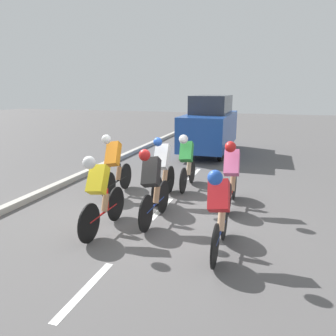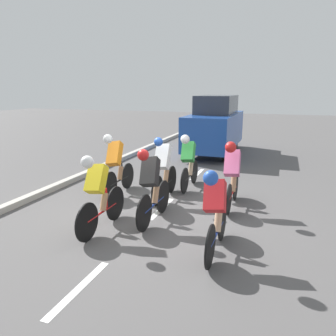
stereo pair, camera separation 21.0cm
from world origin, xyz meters
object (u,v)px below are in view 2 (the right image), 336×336
object	(u,v)px
cyclist_orange	(116,163)
support_car	(215,125)
cyclist_white	(163,167)
cyclist_green	(189,160)
cyclist_black	(151,184)
cyclist_yellow	(98,191)
cyclist_pink	(232,173)
cyclist_red	(215,210)

from	to	relation	value
cyclist_orange	support_car	distance (m)	6.33
cyclist_white	cyclist_green	size ratio (longest dim) A/B	1.05
cyclist_white	cyclist_orange	distance (m)	1.25
cyclist_black	cyclist_orange	xyz separation A→B (m)	(1.51, -1.36, 0.02)
cyclist_yellow	cyclist_pink	bearing A→B (deg)	-136.27
cyclist_black	cyclist_white	size ratio (longest dim) A/B	1.01
cyclist_pink	cyclist_yellow	world-z (taller)	cyclist_pink
cyclist_yellow	cyclist_white	bearing A→B (deg)	-103.59
cyclist_black	cyclist_orange	distance (m)	2.03
cyclist_pink	cyclist_black	bearing A→B (deg)	44.19
cyclist_orange	support_car	xyz separation A→B (m)	(-1.24, -6.20, 0.34)
support_car	cyclist_yellow	bearing A→B (deg)	86.56
support_car	cyclist_white	bearing A→B (deg)	90.10
cyclist_white	cyclist_orange	bearing A→B (deg)	1.37
cyclist_black	support_car	xyz separation A→B (m)	(0.27, -7.56, 0.36)
cyclist_red	cyclist_green	size ratio (longest dim) A/B	1.03
cyclist_yellow	cyclist_black	bearing A→B (deg)	-137.10
cyclist_black	cyclist_green	world-z (taller)	cyclist_black
cyclist_red	cyclist_white	size ratio (longest dim) A/B	0.98
cyclist_red	support_car	bearing A→B (deg)	-78.49
cyclist_black	cyclist_orange	bearing A→B (deg)	-42.00
cyclist_red	cyclist_yellow	xyz separation A→B (m)	(2.22, -0.18, 0.01)
cyclist_white	cyclist_yellow	distance (m)	2.16
cyclist_black	cyclist_green	xyz separation A→B (m)	(-0.07, -2.41, -0.01)
cyclist_green	support_car	world-z (taller)	support_car
cyclist_white	cyclist_orange	world-z (taller)	cyclist_orange
cyclist_orange	cyclist_green	world-z (taller)	cyclist_orange
cyclist_black	cyclist_white	distance (m)	1.41
cyclist_pink	cyclist_white	world-z (taller)	cyclist_white
cyclist_red	cyclist_green	world-z (taller)	cyclist_green
cyclist_black	cyclist_green	size ratio (longest dim) A/B	1.06
cyclist_red	cyclist_white	xyz separation A→B (m)	(1.71, -2.28, 0.03)
cyclist_orange	support_car	bearing A→B (deg)	-101.32
cyclist_pink	support_car	distance (m)	6.44
cyclist_yellow	support_car	bearing A→B (deg)	-93.44
cyclist_yellow	support_car	distance (m)	8.29
cyclist_black	support_car	distance (m)	7.57
cyclist_white	cyclist_pink	bearing A→B (deg)	178.19
support_car	cyclist_red	bearing A→B (deg)	101.51
cyclist_green	cyclist_red	bearing A→B (deg)	112.65
cyclist_yellow	cyclist_green	bearing A→B (deg)	-105.01
cyclist_white	cyclist_green	world-z (taller)	cyclist_white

